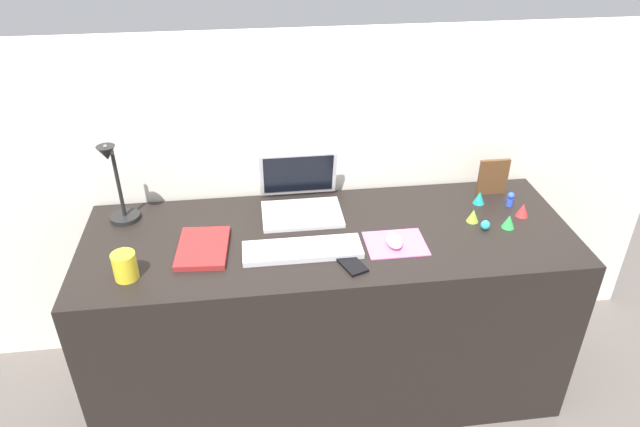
% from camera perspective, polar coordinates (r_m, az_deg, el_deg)
% --- Properties ---
extents(ground_plane, '(6.00, 6.00, 0.00)m').
position_cam_1_polar(ground_plane, '(2.57, 0.78, -15.89)').
color(ground_plane, '#59514C').
extents(back_wall, '(2.97, 0.05, 1.38)m').
position_cam_1_polar(back_wall, '(2.42, -0.27, 1.63)').
color(back_wall, silver).
rests_on(back_wall, ground_plane).
extents(desk, '(1.77, 0.63, 0.74)m').
position_cam_1_polar(desk, '(2.32, 0.85, -9.69)').
color(desk, black).
rests_on(desk, ground_plane).
extents(laptop, '(0.30, 0.27, 0.21)m').
position_cam_1_polar(laptop, '(2.22, -1.96, 1.73)').
color(laptop, silver).
rests_on(laptop, desk).
extents(keyboard, '(0.41, 0.13, 0.02)m').
position_cam_1_polar(keyboard, '(1.99, -1.74, -3.60)').
color(keyboard, silver).
rests_on(keyboard, desk).
extents(mousepad, '(0.21, 0.17, 0.00)m').
position_cam_1_polar(mousepad, '(2.05, 7.45, -2.96)').
color(mousepad, pink).
rests_on(mousepad, desk).
extents(mouse, '(0.06, 0.10, 0.03)m').
position_cam_1_polar(mouse, '(2.03, 7.32, -2.67)').
color(mouse, silver).
rests_on(mouse, mousepad).
extents(cell_phone, '(0.11, 0.14, 0.01)m').
position_cam_1_polar(cell_phone, '(1.94, 3.04, -4.92)').
color(cell_phone, black).
rests_on(cell_phone, desk).
extents(desk_lamp, '(0.11, 0.16, 0.34)m').
position_cam_1_polar(desk_lamp, '(2.19, -19.40, 2.57)').
color(desk_lamp, black).
rests_on(desk_lamp, desk).
extents(notebook_pad, '(0.19, 0.25, 0.02)m').
position_cam_1_polar(notebook_pad, '(2.04, -11.46, -3.35)').
color(notebook_pad, maroon).
rests_on(notebook_pad, desk).
extents(picture_frame, '(0.12, 0.02, 0.15)m').
position_cam_1_polar(picture_frame, '(2.41, 16.68, 3.47)').
color(picture_frame, brown).
rests_on(picture_frame, desk).
extents(coffee_mug, '(0.08, 0.08, 0.09)m').
position_cam_1_polar(coffee_mug, '(1.96, -18.67, -4.93)').
color(coffee_mug, yellow).
rests_on(coffee_mug, desk).
extents(toy_figurine_lime, '(0.04, 0.04, 0.05)m').
position_cam_1_polar(toy_figurine_lime, '(2.22, 14.85, -0.20)').
color(toy_figurine_lime, '#8CDB33').
rests_on(toy_figurine_lime, desk).
extents(toy_figurine_teal, '(0.05, 0.05, 0.05)m').
position_cam_1_polar(toy_figurine_teal, '(2.35, 15.42, 1.52)').
color(toy_figurine_teal, teal).
rests_on(toy_figurine_teal, desk).
extents(toy_figurine_red, '(0.05, 0.05, 0.05)m').
position_cam_1_polar(toy_figurine_red, '(2.31, 19.35, 0.34)').
color(toy_figurine_red, red).
rests_on(toy_figurine_red, desk).
extents(toy_figurine_blue, '(0.03, 0.03, 0.06)m').
position_cam_1_polar(toy_figurine_blue, '(2.37, 18.25, 1.39)').
color(toy_figurine_blue, blue).
rests_on(toy_figurine_blue, desk).
extents(toy_figurine_green, '(0.05, 0.05, 0.05)m').
position_cam_1_polar(toy_figurine_green, '(2.22, 18.10, -0.75)').
color(toy_figurine_green, green).
rests_on(toy_figurine_green, desk).
extents(toy_figurine_cyan, '(0.03, 0.03, 0.04)m').
position_cam_1_polar(toy_figurine_cyan, '(2.19, 15.97, -1.11)').
color(toy_figurine_cyan, '#28B7CC').
rests_on(toy_figurine_cyan, desk).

